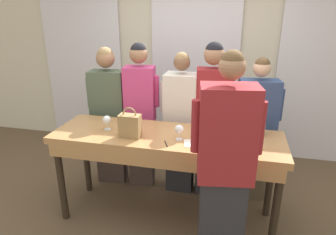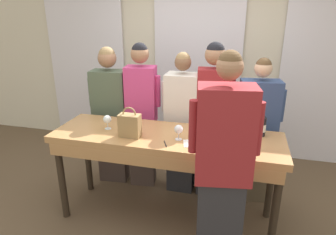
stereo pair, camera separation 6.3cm
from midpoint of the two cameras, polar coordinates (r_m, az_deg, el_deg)
ground_plane at (r=3.38m, az=-0.84°, el=-18.21°), size 18.00×18.00×0.00m
wall_back at (r=4.50m, az=4.80°, el=11.12°), size 12.00×0.06×2.80m
curtain_panel_left at (r=5.03m, az=-16.21°, el=10.70°), size 1.27×0.03×2.69m
curtain_panel_center at (r=4.45m, az=4.65°, el=10.28°), size 1.27×0.03×2.69m
curtain_panel_right at (r=4.54m, az=27.69°, el=8.28°), size 1.27×0.03×2.69m
tasting_bar at (r=2.92m, az=-1.02°, el=-5.28°), size 2.23×0.68×0.95m
wine_bottle at (r=2.97m, az=16.82°, el=-1.23°), size 0.07×0.07×0.30m
handbag at (r=2.82m, az=-7.90°, el=-1.51°), size 0.20×0.11×0.29m
wine_glass_front_left at (r=2.84m, az=10.30°, el=-1.85°), size 0.08×0.08×0.14m
wine_glass_front_mid at (r=2.75m, az=1.47°, el=-2.28°), size 0.08×0.08×0.14m
wine_glass_front_right at (r=2.88m, az=12.35°, el=-1.75°), size 0.08×0.08×0.14m
wine_glass_center_left at (r=3.04m, az=-12.15°, el=-0.47°), size 0.08×0.08×0.14m
wine_glass_center_mid at (r=2.59m, az=14.71°, el=-4.40°), size 0.08×0.08×0.14m
wine_glass_center_right at (r=3.05m, az=7.86°, el=-0.19°), size 0.08×0.08×0.14m
napkin at (r=2.71m, az=4.13°, el=-4.91°), size 0.20×0.20×0.00m
pen at (r=2.69m, az=-1.06°, el=-5.02°), size 0.06×0.12×0.01m
guest_olive_jacket at (r=3.70m, az=-11.57°, el=0.35°), size 0.52×0.29×1.69m
guest_pink_top at (r=3.55m, az=-5.76°, el=0.50°), size 0.46×0.28×1.75m
guest_cream_sweater at (r=3.45m, az=1.94°, el=-1.27°), size 0.48×0.28×1.66m
guest_striped_shirt at (r=3.37m, az=7.64°, el=0.00°), size 0.46×0.26×1.78m
guest_navy_coat at (r=3.41m, az=15.76°, el=-2.55°), size 0.53×0.29×1.64m
host_pouring at (r=2.31m, az=9.89°, el=-10.39°), size 0.52×0.32×1.85m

